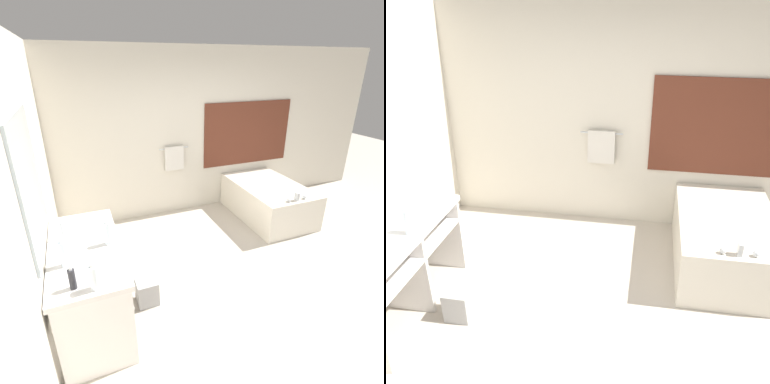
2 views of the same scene
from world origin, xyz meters
TOP-DOWN VIEW (x-y plane):
  - ground_plane at (0.00, 0.00)m, footprint 16.00×16.00m
  - wall_back_with_blinds at (0.04, 2.23)m, footprint 7.40×0.13m
  - wall_left_with_mirror at (-2.23, 0.00)m, footprint 0.08×7.40m
  - vanity_counter at (-1.86, 0.21)m, footprint 0.65×1.43m
  - sink_faucet at (-2.04, 0.41)m, footprint 0.09×0.04m
  - bathtub at (1.11, 1.41)m, footprint 0.99×1.55m
  - water_bottle_1 at (-1.64, 0.16)m, footprint 0.07×0.07m
  - water_bottle_2 at (-1.82, -0.43)m, footprint 0.07×0.07m
  - water_bottle_3 at (-2.03, -0.04)m, footprint 0.07×0.07m
  - soap_dispenser at (-1.98, -0.37)m, footprint 0.05×0.05m
  - waste_bin at (-1.31, 0.18)m, footprint 0.23×0.23m

SIDE VIEW (x-z plane):
  - ground_plane at x=0.00m, z-range 0.00..0.00m
  - waste_bin at x=-1.31m, z-range 0.00..0.28m
  - bathtub at x=1.11m, z-range -0.03..0.67m
  - vanity_counter at x=-1.86m, z-range 0.19..1.04m
  - sink_faucet at x=-2.04m, z-range 0.85..1.03m
  - soap_dispenser at x=-1.98m, z-range 0.84..1.04m
  - water_bottle_2 at x=-1.82m, z-range 0.85..1.07m
  - water_bottle_1 at x=-1.64m, z-range 0.85..1.09m
  - water_bottle_3 at x=-2.03m, z-range 0.85..1.09m
  - wall_back_with_blinds at x=0.04m, z-range 0.00..2.70m
  - wall_left_with_mirror at x=-2.23m, z-range 0.00..2.70m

